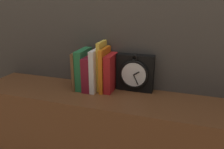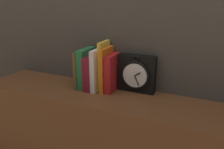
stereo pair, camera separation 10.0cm
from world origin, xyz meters
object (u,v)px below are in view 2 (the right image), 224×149
Objects in this scene: book_slot1_green at (86,68)px; book_slot3_white at (99,69)px; book_slot0_brown at (82,68)px; book_slot5_orange at (107,69)px; clock at (137,74)px; book_slot4_yellow at (104,65)px; book_slot6_red at (112,73)px; book_slot2_maroon at (93,72)px.

book_slot3_white reaches higher than book_slot1_green.
book_slot0_brown is 0.14m from book_slot5_orange.
book_slot4_yellow is at bearing -170.57° from clock.
book_slot0_brown is 1.04× the size of book_slot6_red.
book_slot4_yellow is 1.32× the size of book_slot6_red.
book_slot6_red reaches higher than book_slot2_maroon.
book_slot5_orange is at bearing 2.42° from book_slot0_brown.
clock is at bearing 9.43° from book_slot4_yellow.
book_slot4_yellow reaches higher than book_slot3_white.
book_slot2_maroon is at bearing -4.74° from book_slot1_green.
book_slot0_brown reaches higher than book_slot6_red.
book_slot6_red is (0.03, 0.00, -0.02)m from book_slot5_orange.
clock reaches higher than book_slot6_red.
book_slot4_yellow reaches higher than book_slot1_green.
book_slot3_white is 1.13× the size of book_slot6_red.
book_slot3_white is at bearing -172.20° from book_slot6_red.
book_slot1_green is at bearing -177.12° from book_slot6_red.
book_slot0_brown is at bearing -171.69° from book_slot4_yellow.
book_slot1_green is 1.09× the size of book_slot6_red.
book_slot2_maroon is at bearing -178.48° from book_slot3_white.
book_slot1_green is at bearing 178.08° from book_slot3_white.
book_slot6_red is at bearing 7.80° from book_slot3_white.
book_slot3_white is (0.10, 0.00, 0.01)m from book_slot0_brown.
clock is 0.95× the size of book_slot1_green.
book_slot5_orange is (-0.14, -0.04, 0.02)m from clock.
book_slot1_green is 0.83× the size of book_slot4_yellow.
clock is 0.22m from book_slot2_maroon.
book_slot2_maroon is at bearing -168.20° from clock.
book_slot5_orange is (0.07, 0.01, 0.02)m from book_slot2_maroon.
book_slot5_orange is at bearing -29.76° from book_slot4_yellow.
book_slot2_maroon is 0.70× the size of book_slot4_yellow.
book_slot0_brown is 0.07m from book_slot2_maroon.
book_slot1_green is (0.03, 0.00, 0.00)m from book_slot0_brown.
book_slot1_green is 1.18× the size of book_slot2_maroon.
book_slot5_orange is at bearing 1.71° from book_slot1_green.
clock is 1.00× the size of book_slot0_brown.
book_slot1_green is 0.11m from book_slot5_orange.
book_slot5_orange is 1.17× the size of book_slot6_red.
book_slot4_yellow is at bearing 39.81° from book_slot3_white.
book_slot5_orange is at bearing -164.91° from clock.
book_slot3_white reaches higher than book_slot2_maroon.
book_slot0_brown is at bearing -174.42° from book_slot1_green.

